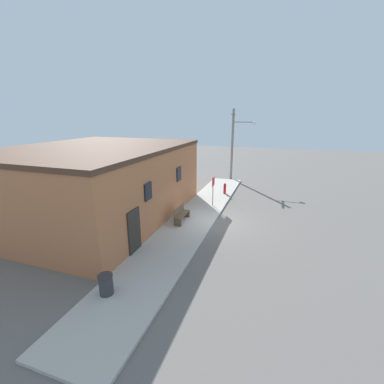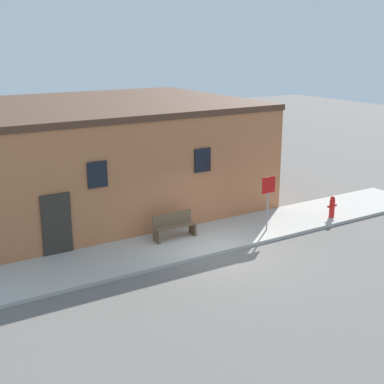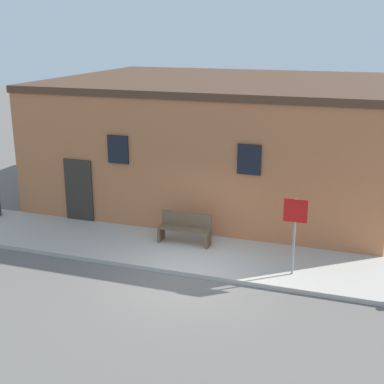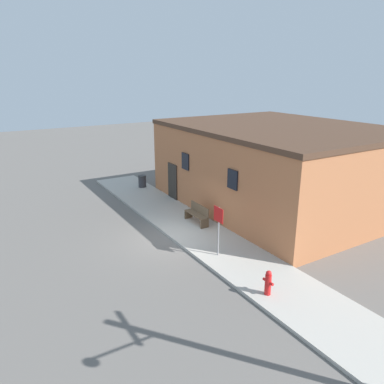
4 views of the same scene
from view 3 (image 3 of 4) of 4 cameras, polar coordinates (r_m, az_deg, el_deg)
name	(u,v)px [view 3 (image 3 of 4)]	position (r m, az deg, el deg)	size (l,w,h in m)	color
ground_plane	(188,277)	(14.33, -0.47, -9.06)	(80.00, 80.00, 0.00)	#66605B
sidewalk	(203,255)	(15.49, 1.23, -6.72)	(21.70, 2.76, 0.12)	#B2ADA3
brick_building	(223,138)	(20.79, 3.36, 5.80)	(12.19, 9.64, 4.52)	#B26B42
stop_sign	(295,223)	(13.89, 10.92, -3.26)	(0.61, 0.06, 2.07)	gray
bench	(185,229)	(16.01, -0.75, -3.92)	(1.58, 0.44, 0.92)	brown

